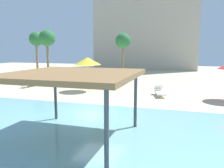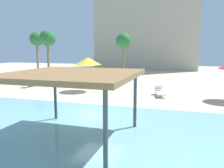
{
  "view_description": "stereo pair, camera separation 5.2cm",
  "coord_description": "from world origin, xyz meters",
  "px_view_note": "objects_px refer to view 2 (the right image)",
  "views": [
    {
      "loc": [
        4.4,
        -11.72,
        3.43
      ],
      "look_at": [
        0.13,
        2.0,
        1.3
      ],
      "focal_mm": 37.23,
      "sensor_mm": 36.0,
      "label": 1
    },
    {
      "loc": [
        4.45,
        -11.71,
        3.43
      ],
      "look_at": [
        0.13,
        2.0,
        1.3
      ],
      "focal_mm": 37.23,
      "sensor_mm": 36.0,
      "label": 2
    }
  ],
  "objects_px": {
    "lounge_chair_0": "(32,83)",
    "lounge_chair_1": "(160,91)",
    "palm_tree_1": "(48,39)",
    "palm_tree_2": "(123,42)",
    "beach_umbrella_yellow_3": "(88,61)",
    "palm_tree_0": "(37,40)",
    "shade_pavilion": "(73,76)"
  },
  "relations": [
    {
      "from": "lounge_chair_0",
      "to": "lounge_chair_1",
      "type": "distance_m",
      "value": 11.96
    },
    {
      "from": "palm_tree_1",
      "to": "palm_tree_2",
      "type": "relative_size",
      "value": 1.04
    },
    {
      "from": "beach_umbrella_yellow_3",
      "to": "lounge_chair_0",
      "type": "distance_m",
      "value": 6.35
    },
    {
      "from": "lounge_chair_1",
      "to": "palm_tree_0",
      "type": "xyz_separation_m",
      "value": [
        -17.62,
        10.02,
        4.41
      ]
    },
    {
      "from": "beach_umbrella_yellow_3",
      "to": "lounge_chair_1",
      "type": "height_order",
      "value": "beach_umbrella_yellow_3"
    },
    {
      "from": "lounge_chair_1",
      "to": "palm_tree_1",
      "type": "bearing_deg",
      "value": -130.28
    },
    {
      "from": "beach_umbrella_yellow_3",
      "to": "lounge_chair_0",
      "type": "bearing_deg",
      "value": 175.49
    },
    {
      "from": "palm_tree_2",
      "to": "palm_tree_0",
      "type": "bearing_deg",
      "value": -174.37
    },
    {
      "from": "palm_tree_2",
      "to": "shade_pavilion",
      "type": "bearing_deg",
      "value": -80.45
    },
    {
      "from": "beach_umbrella_yellow_3",
      "to": "palm_tree_2",
      "type": "bearing_deg",
      "value": 89.0
    },
    {
      "from": "palm_tree_0",
      "to": "palm_tree_1",
      "type": "xyz_separation_m",
      "value": [
        3.87,
        -3.39,
        -0.11
      ]
    },
    {
      "from": "shade_pavilion",
      "to": "lounge_chair_0",
      "type": "xyz_separation_m",
      "value": [
        -9.63,
        10.43,
        -2.12
      ]
    },
    {
      "from": "lounge_chair_1",
      "to": "palm_tree_1",
      "type": "relative_size",
      "value": 0.35
    },
    {
      "from": "lounge_chair_1",
      "to": "palm_tree_2",
      "type": "distance_m",
      "value": 13.25
    },
    {
      "from": "lounge_chair_0",
      "to": "palm_tree_1",
      "type": "bearing_deg",
      "value": -154.36
    },
    {
      "from": "shade_pavilion",
      "to": "palm_tree_1",
      "type": "distance_m",
      "value": 19.97
    },
    {
      "from": "beach_umbrella_yellow_3",
      "to": "palm_tree_0",
      "type": "relative_size",
      "value": 0.48
    },
    {
      "from": "lounge_chair_0",
      "to": "palm_tree_1",
      "type": "distance_m",
      "value": 7.43
    },
    {
      "from": "palm_tree_1",
      "to": "palm_tree_2",
      "type": "height_order",
      "value": "palm_tree_1"
    },
    {
      "from": "shade_pavilion",
      "to": "beach_umbrella_yellow_3",
      "type": "distance_m",
      "value": 10.62
    },
    {
      "from": "palm_tree_0",
      "to": "lounge_chair_0",
      "type": "bearing_deg",
      "value": -58.18
    },
    {
      "from": "shade_pavilion",
      "to": "palm_tree_2",
      "type": "distance_m",
      "value": 21.15
    },
    {
      "from": "palm_tree_1",
      "to": "lounge_chair_0",
      "type": "bearing_deg",
      "value": -72.47
    },
    {
      "from": "beach_umbrella_yellow_3",
      "to": "lounge_chair_0",
      "type": "xyz_separation_m",
      "value": [
        -5.95,
        0.47,
        -2.16
      ]
    },
    {
      "from": "lounge_chair_0",
      "to": "lounge_chair_1",
      "type": "relative_size",
      "value": 0.99
    },
    {
      "from": "beach_umbrella_yellow_3",
      "to": "lounge_chair_0",
      "type": "height_order",
      "value": "beach_umbrella_yellow_3"
    },
    {
      "from": "shade_pavilion",
      "to": "lounge_chair_1",
      "type": "distance_m",
      "value": 10.07
    },
    {
      "from": "palm_tree_2",
      "to": "beach_umbrella_yellow_3",
      "type": "bearing_deg",
      "value": -91.0
    },
    {
      "from": "lounge_chair_0",
      "to": "lounge_chair_1",
      "type": "height_order",
      "value": "same"
    },
    {
      "from": "palm_tree_0",
      "to": "palm_tree_1",
      "type": "height_order",
      "value": "palm_tree_0"
    },
    {
      "from": "shade_pavilion",
      "to": "lounge_chair_0",
      "type": "relative_size",
      "value": 2.38
    },
    {
      "from": "shade_pavilion",
      "to": "palm_tree_1",
      "type": "relative_size",
      "value": 0.82
    }
  ]
}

